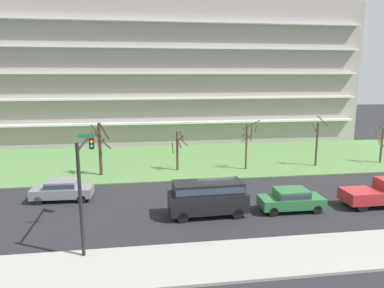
{
  "coord_description": "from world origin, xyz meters",
  "views": [
    {
      "loc": [
        -5.05,
        -24.08,
        9.32
      ],
      "look_at": [
        -0.66,
        6.0,
        3.36
      ],
      "focal_mm": 33.15,
      "sensor_mm": 36.0,
      "label": 1
    }
  ],
  "objects_px": {
    "sedan_green_near_left": "(291,199)",
    "tree_far_right": "(381,143)",
    "van_black_center_left": "(208,196)",
    "tree_center": "(248,143)",
    "tree_far_left": "(100,146)",
    "pickup_red_center_right": "(383,192)",
    "sedan_gray_near_right": "(62,189)",
    "traffic_signal_mast": "(85,170)",
    "tree_right": "(317,142)",
    "tree_left": "(178,149)"
  },
  "relations": [
    {
      "from": "sedan_green_near_left",
      "to": "tree_far_right",
      "type": "bearing_deg",
      "value": 38.22
    },
    {
      "from": "tree_far_right",
      "to": "van_black_center_left",
      "type": "bearing_deg",
      "value": -151.27
    },
    {
      "from": "tree_far_right",
      "to": "tree_center",
      "type": "bearing_deg",
      "value": -178.22
    },
    {
      "from": "tree_center",
      "to": "sedan_green_near_left",
      "type": "height_order",
      "value": "tree_center"
    },
    {
      "from": "tree_far_left",
      "to": "tree_far_right",
      "type": "relative_size",
      "value": 1.09
    },
    {
      "from": "tree_center",
      "to": "pickup_red_center_right",
      "type": "height_order",
      "value": "tree_center"
    },
    {
      "from": "tree_far_left",
      "to": "pickup_red_center_right",
      "type": "height_order",
      "value": "tree_far_left"
    },
    {
      "from": "sedan_gray_near_right",
      "to": "traffic_signal_mast",
      "type": "height_order",
      "value": "traffic_signal_mast"
    },
    {
      "from": "sedan_green_near_left",
      "to": "traffic_signal_mast",
      "type": "bearing_deg",
      "value": -167.55
    },
    {
      "from": "tree_right",
      "to": "pickup_red_center_right",
      "type": "xyz_separation_m",
      "value": [
        -0.64,
        -11.19,
        -1.55
      ]
    },
    {
      "from": "tree_far_left",
      "to": "tree_right",
      "type": "relative_size",
      "value": 0.95
    },
    {
      "from": "tree_center",
      "to": "traffic_signal_mast",
      "type": "relative_size",
      "value": 0.82
    },
    {
      "from": "tree_far_left",
      "to": "sedan_green_near_left",
      "type": "xyz_separation_m",
      "value": [
        13.94,
        -10.85,
        -1.95
      ]
    },
    {
      "from": "sedan_green_near_left",
      "to": "pickup_red_center_right",
      "type": "bearing_deg",
      "value": 0.88
    },
    {
      "from": "traffic_signal_mast",
      "to": "tree_right",
      "type": "bearing_deg",
      "value": 33.68
    },
    {
      "from": "tree_far_left",
      "to": "tree_right",
      "type": "height_order",
      "value": "tree_right"
    },
    {
      "from": "tree_left",
      "to": "tree_center",
      "type": "height_order",
      "value": "tree_center"
    },
    {
      "from": "pickup_red_center_right",
      "to": "traffic_signal_mast",
      "type": "bearing_deg",
      "value": -172.28
    },
    {
      "from": "tree_left",
      "to": "traffic_signal_mast",
      "type": "bearing_deg",
      "value": -114.91
    },
    {
      "from": "tree_far_right",
      "to": "pickup_red_center_right",
      "type": "distance_m",
      "value": 14.05
    },
    {
      "from": "tree_center",
      "to": "traffic_signal_mast",
      "type": "bearing_deg",
      "value": -134.5
    },
    {
      "from": "tree_left",
      "to": "pickup_red_center_right",
      "type": "relative_size",
      "value": 0.75
    },
    {
      "from": "tree_far_left",
      "to": "sedan_gray_near_right",
      "type": "bearing_deg",
      "value": -109.13
    },
    {
      "from": "tree_left",
      "to": "tree_right",
      "type": "xyz_separation_m",
      "value": [
        14.23,
        -0.37,
        0.35
      ]
    },
    {
      "from": "tree_left",
      "to": "tree_far_right",
      "type": "bearing_deg",
      "value": -0.31
    },
    {
      "from": "tree_far_left",
      "to": "tree_right",
      "type": "xyz_separation_m",
      "value": [
        21.54,
        0.33,
        -0.26
      ]
    },
    {
      "from": "tree_left",
      "to": "tree_center",
      "type": "bearing_deg",
      "value": -4.82
    },
    {
      "from": "tree_right",
      "to": "van_black_center_left",
      "type": "height_order",
      "value": "tree_right"
    },
    {
      "from": "tree_far_left",
      "to": "tree_left",
      "type": "bearing_deg",
      "value": 5.53
    },
    {
      "from": "tree_far_left",
      "to": "sedan_gray_near_right",
      "type": "xyz_separation_m",
      "value": [
        -2.2,
        -6.35,
        -1.95
      ]
    },
    {
      "from": "tree_left",
      "to": "traffic_signal_mast",
      "type": "height_order",
      "value": "traffic_signal_mast"
    },
    {
      "from": "tree_far_right",
      "to": "sedan_gray_near_right",
      "type": "bearing_deg",
      "value": -167.43
    },
    {
      "from": "tree_left",
      "to": "van_black_center_left",
      "type": "bearing_deg",
      "value": -86.25
    },
    {
      "from": "sedan_green_near_left",
      "to": "van_black_center_left",
      "type": "xyz_separation_m",
      "value": [
        -5.88,
        0.0,
        0.52
      ]
    },
    {
      "from": "tree_far_right",
      "to": "pickup_red_center_right",
      "type": "bearing_deg",
      "value": -125.13
    },
    {
      "from": "tree_center",
      "to": "tree_right",
      "type": "distance_m",
      "value": 7.4
    },
    {
      "from": "traffic_signal_mast",
      "to": "sedan_gray_near_right",
      "type": "bearing_deg",
      "value": 111.79
    },
    {
      "from": "sedan_gray_near_right",
      "to": "van_black_center_left",
      "type": "bearing_deg",
      "value": 158.72
    },
    {
      "from": "sedan_green_near_left",
      "to": "tree_left",
      "type": "bearing_deg",
      "value": 120.74
    },
    {
      "from": "sedan_green_near_left",
      "to": "sedan_gray_near_right",
      "type": "bearing_deg",
      "value": 165.31
    },
    {
      "from": "pickup_red_center_right",
      "to": "sedan_gray_near_right",
      "type": "height_order",
      "value": "pickup_red_center_right"
    },
    {
      "from": "tree_left",
      "to": "tree_right",
      "type": "distance_m",
      "value": 14.24
    },
    {
      "from": "tree_center",
      "to": "tree_far_right",
      "type": "distance_m",
      "value": 14.83
    },
    {
      "from": "tree_right",
      "to": "tree_far_left",
      "type": "bearing_deg",
      "value": -179.12
    },
    {
      "from": "tree_center",
      "to": "sedan_gray_near_right",
      "type": "relative_size",
      "value": 1.12
    },
    {
      "from": "sedan_green_near_left",
      "to": "sedan_gray_near_right",
      "type": "distance_m",
      "value": 16.76
    },
    {
      "from": "pickup_red_center_right",
      "to": "tree_right",
      "type": "bearing_deg",
      "value": 86.79
    },
    {
      "from": "tree_far_right",
      "to": "van_black_center_left",
      "type": "relative_size",
      "value": 0.9
    },
    {
      "from": "sedan_green_near_left",
      "to": "pickup_red_center_right",
      "type": "distance_m",
      "value": 6.95
    },
    {
      "from": "tree_far_left",
      "to": "sedan_gray_near_right",
      "type": "distance_m",
      "value": 7.0
    }
  ]
}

